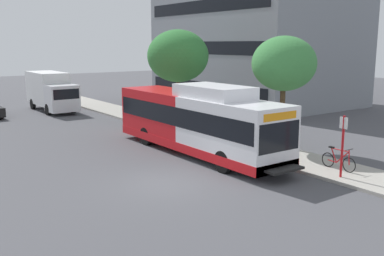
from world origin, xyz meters
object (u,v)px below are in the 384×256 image
(street_tree_near_stop, at_px, (284,64))
(street_tree_mid_block, at_px, (178,56))
(transit_bus, at_px, (197,121))
(bus_stop_sign_pole, at_px, (343,142))
(bicycle_parked, at_px, (338,160))
(box_truck_background, at_px, (51,90))

(street_tree_near_stop, height_order, street_tree_mid_block, street_tree_mid_block)
(transit_bus, relative_size, street_tree_mid_block, 1.89)
(street_tree_mid_block, bearing_deg, bus_stop_sign_pole, -97.64)
(bicycle_parked, distance_m, street_tree_mid_block, 15.03)
(bus_stop_sign_pole, bearing_deg, transit_bus, 106.52)
(box_truck_background, bearing_deg, street_tree_mid_block, -64.84)
(transit_bus, bearing_deg, bus_stop_sign_pole, -73.48)
(transit_bus, distance_m, street_tree_mid_block, 9.46)
(street_tree_near_stop, relative_size, box_truck_background, 0.84)
(street_tree_mid_block, bearing_deg, transit_bus, -117.82)
(street_tree_mid_block, bearing_deg, street_tree_near_stop, -89.66)
(bus_stop_sign_pole, xyz_separation_m, bicycle_parked, (0.86, 0.76, -1.09))
(bicycle_parked, relative_size, street_tree_mid_block, 0.27)
(bicycle_parked, relative_size, street_tree_near_stop, 0.30)
(bicycle_parked, xyz_separation_m, box_truck_background, (-4.17, 25.74, 1.18))
(bicycle_parked, xyz_separation_m, street_tree_near_stop, (1.23, 4.55, 4.02))
(bus_stop_sign_pole, height_order, street_tree_mid_block, street_tree_mid_block)
(street_tree_near_stop, bearing_deg, bicycle_parked, -105.09)
(bus_stop_sign_pole, bearing_deg, street_tree_mid_block, 82.36)
(transit_bus, relative_size, bicycle_parked, 6.96)
(bus_stop_sign_pole, xyz_separation_m, box_truck_background, (-3.30, 26.49, 0.09))
(bus_stop_sign_pole, relative_size, bicycle_parked, 1.48)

